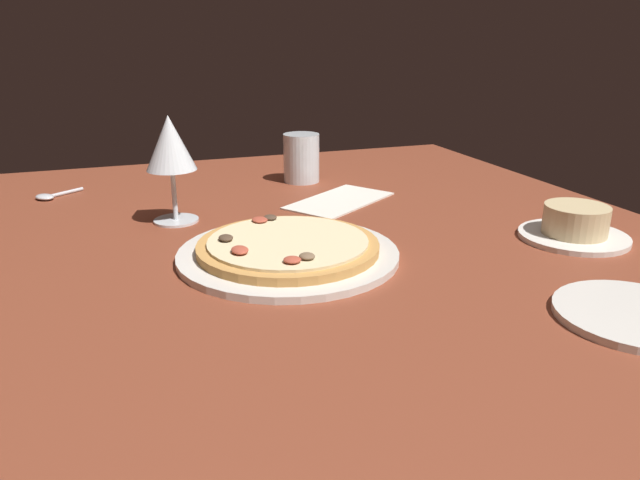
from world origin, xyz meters
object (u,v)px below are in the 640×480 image
object	(u,v)px
pizza_main	(288,250)
side_plate	(636,315)
water_glass	(301,161)
ramekin_on_saucer	(575,226)
paper_menu	(340,201)
spoon	(50,196)
wine_glass_far	(170,147)

from	to	relation	value
pizza_main	side_plate	xyz separation A→B (cm)	(30.43, 30.38, -0.71)
water_glass	pizza_main	bearing A→B (deg)	-20.31
pizza_main	ramekin_on_saucer	distance (cm)	43.25
ramekin_on_saucer	paper_menu	world-z (taller)	ramekin_on_saucer
side_plate	paper_menu	bearing A→B (deg)	-166.32
spoon	paper_menu	bearing A→B (deg)	68.11
paper_menu	water_glass	bearing A→B (deg)	151.70
ramekin_on_saucer	spoon	size ratio (longest dim) A/B	1.78
water_glass	side_plate	bearing A→B (deg)	11.86
paper_menu	spoon	xyz separation A→B (cm)	(-20.17, -50.20, 0.31)
spoon	ramekin_on_saucer	bearing A→B (deg)	55.92
pizza_main	paper_menu	bearing A→B (deg)	144.80
paper_menu	spoon	size ratio (longest dim) A/B	2.32
water_glass	spoon	bearing A→B (deg)	-93.59
paper_menu	spoon	world-z (taller)	spoon
ramekin_on_saucer	wine_glass_far	xyz separation A→B (cm)	(-28.84, -55.26, 10.25)
ramekin_on_saucer	spoon	distance (cm)	91.54
pizza_main	ramekin_on_saucer	world-z (taller)	ramekin_on_saucer
water_glass	ramekin_on_saucer	bearing A→B (deg)	29.58
paper_menu	spoon	distance (cm)	54.10
ramekin_on_saucer	paper_menu	size ratio (longest dim) A/B	0.77
water_glass	paper_menu	xyz separation A→B (cm)	(17.14, 1.78, -4.11)
side_plate	spoon	distance (cm)	98.13
ramekin_on_saucer	side_plate	size ratio (longest dim) A/B	0.92
wine_glass_far	paper_menu	world-z (taller)	wine_glass_far
wine_glass_far	spoon	size ratio (longest dim) A/B	1.93
ramekin_on_saucer	side_plate	xyz separation A→B (cm)	(23.54, -12.31, -1.66)
pizza_main	paper_menu	xyz separation A→B (cm)	(-24.21, 17.08, -1.01)
paper_menu	wine_glass_far	bearing A→B (deg)	-119.86
ramekin_on_saucer	side_plate	bearing A→B (deg)	-27.61
side_plate	wine_glass_far	bearing A→B (deg)	-140.65
wine_glass_far	spoon	bearing A→B (deg)	-137.52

